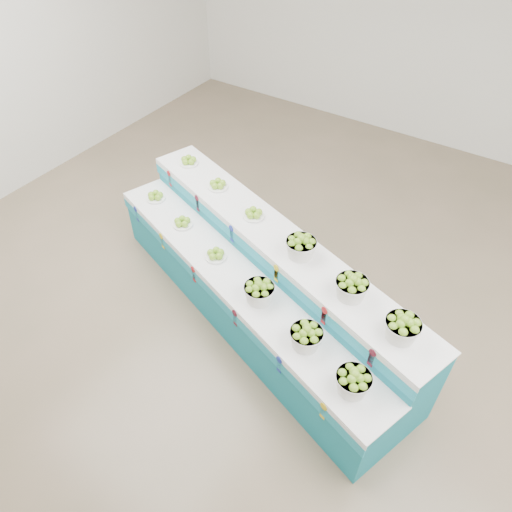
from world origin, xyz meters
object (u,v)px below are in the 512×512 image
at_px(plate_upper_mid, 218,184).
at_px(basket_upper_right, 402,328).
at_px(display_stand, 256,281).
at_px(basket_lower_left, 259,292).

relative_size(plate_upper_mid, basket_upper_right, 0.78).
bearing_deg(plate_upper_mid, display_stand, -32.70).
xyz_separation_m(display_stand, plate_upper_mid, (-0.89, 0.57, 0.56)).
height_order(display_stand, basket_upper_right, basket_upper_right).
height_order(display_stand, basket_lower_left, display_stand).
xyz_separation_m(plate_upper_mid, basket_upper_right, (2.48, -0.86, 0.06)).
bearing_deg(plate_upper_mid, basket_upper_right, -19.11).
bearing_deg(plate_upper_mid, basket_lower_left, -38.65).
bearing_deg(display_stand, plate_upper_mid, 166.41).
height_order(display_stand, plate_upper_mid, plate_upper_mid).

